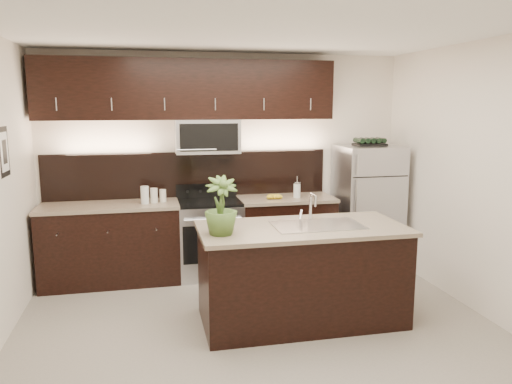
% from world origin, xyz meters
% --- Properties ---
extents(ground, '(4.50, 4.50, 0.00)m').
position_xyz_m(ground, '(0.00, 0.00, 0.00)').
color(ground, gray).
rests_on(ground, ground).
extents(room_walls, '(4.52, 4.02, 2.71)m').
position_xyz_m(room_walls, '(-0.11, -0.04, 1.70)').
color(room_walls, silver).
rests_on(room_walls, ground).
extents(counter_run, '(3.51, 0.65, 0.94)m').
position_xyz_m(counter_run, '(-0.46, 1.69, 0.47)').
color(counter_run, black).
rests_on(counter_run, ground).
extents(upper_fixtures, '(3.49, 0.40, 1.66)m').
position_xyz_m(upper_fixtures, '(-0.43, 1.84, 2.14)').
color(upper_fixtures, black).
rests_on(upper_fixtures, counter_run).
extents(island, '(1.96, 0.96, 0.94)m').
position_xyz_m(island, '(0.45, 0.20, 0.47)').
color(island, black).
rests_on(island, ground).
extents(sink_faucet, '(0.84, 0.50, 0.28)m').
position_xyz_m(sink_faucet, '(0.60, 0.21, 0.96)').
color(sink_faucet, silver).
rests_on(sink_faucet, island).
extents(refrigerator, '(0.75, 0.68, 1.56)m').
position_xyz_m(refrigerator, '(1.78, 1.63, 0.78)').
color(refrigerator, '#B2B2B7').
rests_on(refrigerator, ground).
extents(wine_rack, '(0.39, 0.24, 0.09)m').
position_xyz_m(wine_rack, '(1.78, 1.63, 1.61)').
color(wine_rack, black).
rests_on(wine_rack, refrigerator).
extents(plant, '(0.32, 0.32, 0.52)m').
position_xyz_m(plant, '(-0.34, 0.07, 1.20)').
color(plant, '#436227').
rests_on(plant, island).
extents(canisters, '(0.29, 0.16, 0.20)m').
position_xyz_m(canisters, '(-0.93, 1.67, 1.03)').
color(canisters, silver).
rests_on(canisters, counter_run).
extents(french_press, '(0.09, 0.09, 0.26)m').
position_xyz_m(french_press, '(0.84, 1.64, 1.04)').
color(french_press, silver).
rests_on(french_press, counter_run).
extents(bananas, '(0.21, 0.17, 0.06)m').
position_xyz_m(bananas, '(0.48, 1.61, 0.97)').
color(bananas, gold).
rests_on(bananas, counter_run).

